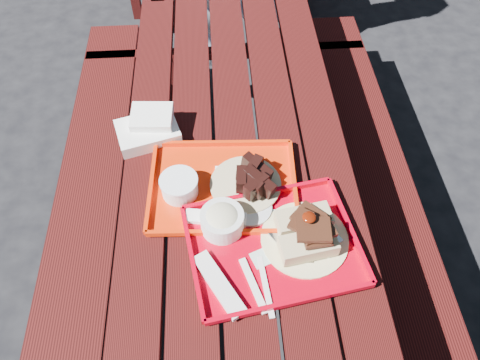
{
  "coord_description": "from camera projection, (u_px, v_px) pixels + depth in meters",
  "views": [
    {
      "loc": [
        -0.05,
        -0.99,
        1.93
      ],
      "look_at": [
        0.0,
        -0.15,
        0.82
      ],
      "focal_mm": 35.0,
      "sensor_mm": 36.0,
      "label": 1
    }
  ],
  "objects": [
    {
      "name": "picnic_table_near",
      "position": [
        237.0,
        190.0,
        1.69
      ],
      "size": [
        1.41,
        2.4,
        0.75
      ],
      "color": "#3D0D0B",
      "rests_on": "ground"
    },
    {
      "name": "ground",
      "position": [
        238.0,
        262.0,
        2.14
      ],
      "size": [
        60.0,
        60.0,
        0.0
      ],
      "primitive_type": "plane",
      "color": "black",
      "rests_on": "ground"
    },
    {
      "name": "near_tray",
      "position": [
        271.0,
        235.0,
        1.32
      ],
      "size": [
        0.53,
        0.44,
        0.15
      ],
      "color": "#B30013",
      "rests_on": "picnic_table_near"
    },
    {
      "name": "white_cloth",
      "position": [
        149.0,
        128.0,
        1.57
      ],
      "size": [
        0.23,
        0.2,
        0.08
      ],
      "color": "white",
      "rests_on": "picnic_table_near"
    },
    {
      "name": "far_tray",
      "position": [
        220.0,
        186.0,
        1.44
      ],
      "size": [
        0.47,
        0.37,
        0.08
      ],
      "color": "red",
      "rests_on": "picnic_table_near"
    }
  ]
}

